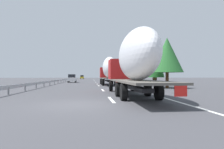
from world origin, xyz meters
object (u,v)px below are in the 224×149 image
object	(u,v)px
car_white_van	(72,78)
truck_trailing	(133,61)
road_sign	(114,74)
truck_lead	(109,70)
car_yellow_coupe	(82,77)

from	to	relation	value
car_white_van	truck_trailing	bearing A→B (deg)	-167.48
road_sign	truck_lead	bearing A→B (deg)	170.05
truck_lead	truck_trailing	size ratio (longest dim) A/B	0.91
truck_trailing	car_yellow_coupe	xyz separation A→B (m)	(86.50, 7.17, -1.61)
car_white_van	road_sign	size ratio (longest dim) A/B	1.36
car_white_van	car_yellow_coupe	bearing A→B (deg)	-0.17
road_sign	truck_trailing	bearing A→B (deg)	175.16
car_white_van	truck_lead	bearing A→B (deg)	-152.43
car_yellow_coupe	car_white_van	world-z (taller)	car_yellow_coupe
truck_lead	car_white_van	distance (m)	15.92
truck_lead	car_white_van	size ratio (longest dim) A/B	3.16
car_yellow_coupe	road_sign	xyz separation A→B (m)	(-49.86, -10.27, 1.08)
truck_trailing	car_white_van	xyz separation A→B (m)	(33.00, 7.33, -1.63)
truck_lead	truck_trailing	distance (m)	18.96
car_yellow_coupe	road_sign	bearing A→B (deg)	-168.36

